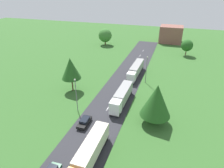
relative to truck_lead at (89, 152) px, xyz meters
The scene contains 13 objects.
road 12.06m from the truck_lead, 101.45° to the left, with size 10.00×140.00×0.06m, color #2B2B30.
lane_marking_centre 6.71m from the truck_lead, 111.65° to the left, with size 0.16×118.82×0.01m.
truck_lead is the anchor object (origin of this frame).
truck_second 19.11m from the truck_lead, 89.25° to the left, with size 2.71×12.42×3.61m.
truck_third 37.11m from the truck_lead, 89.97° to the left, with size 2.86×14.31×3.58m.
car_second 10.05m from the truck_lead, 120.65° to the left, with size 1.98×4.38×1.43m.
lamppost_second 15.80m from the truck_lead, 124.80° to the left, with size 0.36×0.36×8.41m.
lamppost_third 33.20m from the truck_lead, 83.10° to the left, with size 0.36×0.36×8.43m.
tree_oak 16.89m from the truck_lead, 57.07° to the left, with size 6.43×6.43×9.28m.
tree_maple 66.00m from the truck_lead, 75.92° to the left, with size 4.83×4.83×6.80m.
tree_pine 26.44m from the truck_lead, 124.76° to the left, with size 5.31×5.31×9.69m.
tree_elm 72.59m from the truck_lead, 107.93° to the left, with size 6.55×6.55×7.97m.
distant_building 84.65m from the truck_lead, 84.23° to the left, with size 11.23×9.48×8.40m, color brown.
Camera 1 is at (13.10, -7.84, 26.68)m, focal length 30.76 mm.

